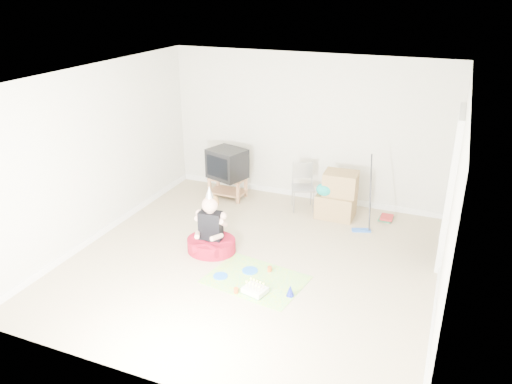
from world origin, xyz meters
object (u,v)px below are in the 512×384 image
at_px(crt_tv, 227,164).
at_px(cardboard_boxes, 337,196).
at_px(tv_stand, 228,185).
at_px(folding_chair, 303,188).
at_px(birthday_cake, 255,291).
at_px(seated_woman, 211,237).

relative_size(crt_tv, cardboard_boxes, 0.78).
distance_m(tv_stand, crt_tv, 0.42).
xyz_separation_m(crt_tv, folding_chair, (1.42, 0.04, -0.26)).
xyz_separation_m(tv_stand, birthday_cake, (1.63, -2.65, -0.20)).
height_order(crt_tv, folding_chair, crt_tv).
bearing_deg(tv_stand, birthday_cake, -58.50).
bearing_deg(folding_chair, birthday_cake, -85.59).
xyz_separation_m(seated_woman, birthday_cake, (1.00, -0.76, -0.19)).
bearing_deg(crt_tv, seated_woman, -53.41).
xyz_separation_m(cardboard_boxes, birthday_cake, (-0.41, -2.62, -0.34)).
bearing_deg(seated_woman, cardboard_boxes, 52.71).
distance_m(cardboard_boxes, birthday_cake, 2.67).
bearing_deg(tv_stand, seated_woman, -71.78).
bearing_deg(folding_chair, tv_stand, -178.57).
relative_size(tv_stand, cardboard_boxes, 0.81).
xyz_separation_m(tv_stand, seated_woman, (0.62, -1.89, -0.01)).
height_order(tv_stand, seated_woman, seated_woman).
relative_size(folding_chair, birthday_cake, 2.48).
relative_size(folding_chair, seated_woman, 0.79).
height_order(cardboard_boxes, birthday_cake, cardboard_boxes).
bearing_deg(folding_chair, cardboard_boxes, -6.90).
xyz_separation_m(folding_chair, seated_woman, (-0.80, -1.93, -0.17)).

